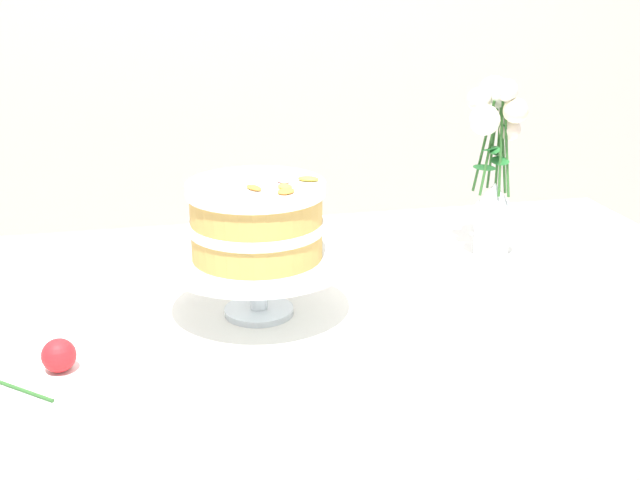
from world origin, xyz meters
TOP-DOWN VIEW (x-y plane):
  - dining_table at (0.00, -0.02)m, footprint 1.40×1.00m
  - linen_napkin at (-0.17, -0.00)m, footprint 0.35×0.35m
  - cake_stand at (-0.17, -0.00)m, footprint 0.29×0.29m
  - layer_cake at (-0.17, -0.00)m, footprint 0.21×0.21m
  - flower_vase at (0.31, 0.19)m, footprint 0.11×0.12m
  - fallen_rose at (-0.46, -0.12)m, footprint 0.11×0.11m

SIDE VIEW (x-z plane):
  - dining_table at x=0.00m, z-range 0.28..1.02m
  - linen_napkin at x=-0.17m, z-range 0.74..0.74m
  - fallen_rose at x=-0.46m, z-range 0.74..0.79m
  - cake_stand at x=-0.17m, z-range 0.77..0.87m
  - layer_cake at x=-0.17m, z-range 0.84..0.96m
  - flower_vase at x=0.31m, z-range 0.74..1.08m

